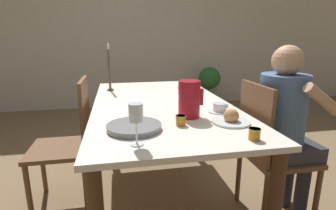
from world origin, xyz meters
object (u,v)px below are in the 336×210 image
object	(u,v)px
red_pitcher	(189,99)
jam_jar_red	(254,133)
wine_glass_juice	(136,115)
serving_tray	(134,127)
teacup_near_person	(220,108)
candlestick_tall	(109,72)
chair_opposite	(70,141)
bread_plate	(231,119)
potted_plant	(209,84)
person_seated	(286,120)
wine_glass_water	(183,89)
jam_jar_amber	(181,120)
chair_person_side	(269,149)

from	to	relation	value
red_pitcher	jam_jar_red	distance (m)	0.46
wine_glass_juice	serving_tray	distance (m)	0.24
teacup_near_person	candlestick_tall	world-z (taller)	candlestick_tall
teacup_near_person	chair_opposite	bearing A→B (deg)	160.85
bread_plate	potted_plant	bearing A→B (deg)	72.23
red_pitcher	potted_plant	distance (m)	3.15
serving_tray	person_seated	bearing A→B (deg)	8.53
person_seated	teacup_near_person	world-z (taller)	person_seated
serving_tray	jam_jar_red	distance (m)	0.60
chair_opposite	candlestick_tall	size ratio (longest dim) A/B	2.28
wine_glass_water	wine_glass_juice	xyz separation A→B (m)	(-0.34, -0.52, -0.00)
chair_opposite	potted_plant	world-z (taller)	chair_opposite
jam_jar_red	teacup_near_person	bearing A→B (deg)	87.79
wine_glass_juice	jam_jar_amber	bearing A→B (deg)	40.85
wine_glass_juice	bread_plate	distance (m)	0.60
wine_glass_water	jam_jar_amber	xyz separation A→B (m)	(-0.08, -0.29, -0.11)
chair_person_side	potted_plant	world-z (taller)	chair_person_side
chair_opposite	wine_glass_juice	distance (m)	0.98
candlestick_tall	wine_glass_water	bearing A→B (deg)	-57.52
wine_glass_juice	chair_opposite	bearing A→B (deg)	119.06
jam_jar_red	wine_glass_juice	bearing A→B (deg)	175.15
potted_plant	person_seated	bearing A→B (deg)	-100.22
chair_person_side	candlestick_tall	bearing A→B (deg)	-130.94
person_seated	wine_glass_water	distance (m)	0.70
chair_person_side	jam_jar_red	bearing A→B (deg)	-40.91
bread_plate	jam_jar_amber	bearing A→B (deg)	177.24
teacup_near_person	potted_plant	world-z (taller)	teacup_near_person
jam_jar_red	chair_person_side	bearing A→B (deg)	49.09
wine_glass_water	jam_jar_amber	bearing A→B (deg)	-106.03
teacup_near_person	person_seated	bearing A→B (deg)	-10.94
chair_opposite	bread_plate	xyz separation A→B (m)	(0.98, -0.57, 0.29)
person_seated	bread_plate	size ratio (longest dim) A/B	5.52
chair_person_side	wine_glass_water	distance (m)	0.71
person_seated	candlestick_tall	size ratio (longest dim) A/B	2.86
wine_glass_juice	teacup_near_person	xyz separation A→B (m)	(0.57, 0.43, -0.12)
teacup_near_person	jam_jar_red	size ratio (longest dim) A/B	2.57
jam_jar_amber	candlestick_tall	xyz separation A→B (m)	(-0.40, 1.05, 0.14)
jam_jar_amber	jam_jar_red	world-z (taller)	same
person_seated	red_pitcher	world-z (taller)	person_seated
serving_tray	candlestick_tall	size ratio (longest dim) A/B	0.69
chair_opposite	person_seated	xyz separation A→B (m)	(1.43, -0.43, 0.20)
chair_opposite	wine_glass_water	distance (m)	0.91
potted_plant	serving_tray	bearing A→B (deg)	-116.47
chair_person_side	teacup_near_person	xyz separation A→B (m)	(-0.34, 0.07, 0.29)
person_seated	chair_opposite	bearing A→B (deg)	-106.75
red_pitcher	candlestick_tall	size ratio (longest dim) A/B	0.53
jam_jar_red	potted_plant	xyz separation A→B (m)	(0.97, 3.29, -0.37)
person_seated	wine_glass_juice	xyz separation A→B (m)	(-1.00, -0.35, 0.20)
chair_person_side	bread_plate	bearing A→B (deg)	-66.38
chair_opposite	candlestick_tall	distance (m)	0.72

